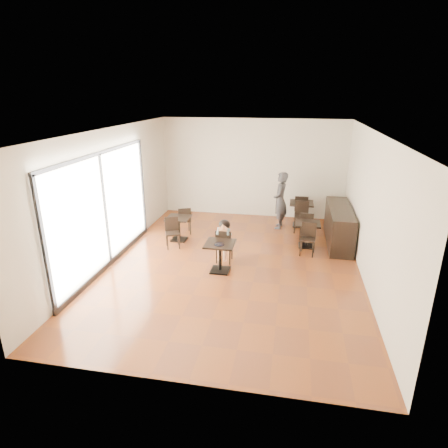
% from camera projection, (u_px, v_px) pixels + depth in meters
% --- Properties ---
extents(floor, '(6.00, 8.00, 0.01)m').
position_uv_depth(floor, '(233.00, 265.00, 9.12)').
color(floor, brown).
rests_on(floor, ground).
extents(ceiling, '(6.00, 8.00, 0.01)m').
position_uv_depth(ceiling, '(234.00, 130.00, 8.05)').
color(ceiling, white).
rests_on(ceiling, floor).
extents(wall_back, '(6.00, 0.01, 3.20)m').
position_uv_depth(wall_back, '(253.00, 169.00, 12.29)').
color(wall_back, beige).
rests_on(wall_back, floor).
extents(wall_front, '(6.00, 0.01, 3.20)m').
position_uv_depth(wall_front, '(184.00, 286.00, 4.88)').
color(wall_front, beige).
rests_on(wall_front, floor).
extents(wall_left, '(0.01, 8.00, 3.20)m').
position_uv_depth(wall_left, '(112.00, 196.00, 9.10)').
color(wall_left, beige).
rests_on(wall_left, floor).
extents(wall_right, '(0.01, 8.00, 3.20)m').
position_uv_depth(wall_right, '(370.00, 209.00, 8.06)').
color(wall_right, beige).
rests_on(wall_right, floor).
extents(storefront_window, '(0.04, 4.50, 2.60)m').
position_uv_depth(storefront_window, '(104.00, 209.00, 8.70)').
color(storefront_window, white).
rests_on(storefront_window, floor).
extents(child_table, '(0.67, 0.67, 0.71)m').
position_uv_depth(child_table, '(220.00, 257.00, 8.70)').
color(child_table, black).
rests_on(child_table, floor).
extents(child_chair, '(0.38, 0.38, 0.86)m').
position_uv_depth(child_chair, '(224.00, 245.00, 9.18)').
color(child_chair, black).
rests_on(child_chair, floor).
extents(child, '(0.38, 0.54, 1.08)m').
position_uv_depth(child, '(224.00, 241.00, 9.15)').
color(child, gray).
rests_on(child, child_chair).
extents(plate, '(0.24, 0.24, 0.01)m').
position_uv_depth(plate, '(219.00, 244.00, 8.48)').
color(plate, black).
rests_on(plate, child_table).
extents(pizza_slice, '(0.25, 0.19, 0.06)m').
position_uv_depth(pizza_slice, '(223.00, 229.00, 8.84)').
color(pizza_slice, '#E2CB81').
rests_on(pizza_slice, child).
extents(adult_patron, '(0.43, 0.64, 1.74)m').
position_uv_depth(adult_patron, '(280.00, 201.00, 11.33)').
color(adult_patron, '#36353A').
rests_on(adult_patron, floor).
extents(cafe_table_mid, '(0.73, 0.73, 0.68)m').
position_uv_depth(cafe_table_mid, '(307.00, 235.00, 10.10)').
color(cafe_table_mid, black).
rests_on(cafe_table_mid, floor).
extents(cafe_table_left, '(0.85, 0.85, 0.68)m').
position_uv_depth(cafe_table_left, '(179.00, 229.00, 10.55)').
color(cafe_table_left, black).
rests_on(cafe_table_left, floor).
extents(cafe_table_back, '(0.73, 0.73, 0.76)m').
position_uv_depth(cafe_table_back, '(301.00, 214.00, 11.66)').
color(cafe_table_back, black).
rests_on(cafe_table_back, floor).
extents(chair_mid_a, '(0.42, 0.42, 0.82)m').
position_uv_depth(chair_mid_a, '(307.00, 225.00, 10.59)').
color(chair_mid_a, black).
rests_on(chair_mid_a, floor).
extents(chair_mid_b, '(0.42, 0.42, 0.82)m').
position_uv_depth(chair_mid_b, '(308.00, 240.00, 9.57)').
color(chair_mid_b, black).
rests_on(chair_mid_b, floor).
extents(chair_left_a, '(0.48, 0.48, 0.82)m').
position_uv_depth(chair_left_a, '(184.00, 220.00, 11.03)').
color(chair_left_a, black).
rests_on(chair_left_a, floor).
extents(chair_left_b, '(0.48, 0.48, 0.82)m').
position_uv_depth(chair_left_b, '(173.00, 233.00, 10.01)').
color(chair_left_b, black).
rests_on(chair_left_b, floor).
extents(chair_back_a, '(0.42, 0.42, 0.91)m').
position_uv_depth(chair_back_a, '(301.00, 209.00, 11.92)').
color(chair_back_a, black).
rests_on(chair_back_a, floor).
extents(chair_back_b, '(0.42, 0.42, 0.91)m').
position_uv_depth(chair_back_b, '(301.00, 217.00, 11.13)').
color(chair_back_b, black).
rests_on(chair_back_b, floor).
extents(service_counter, '(0.60, 2.40, 1.00)m').
position_uv_depth(service_counter, '(339.00, 225.00, 10.34)').
color(service_counter, black).
rests_on(service_counter, floor).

